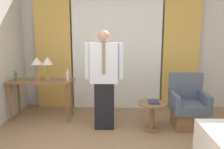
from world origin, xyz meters
TOP-DOWN VIEW (x-y plane):
  - wall_back at (0.00, 2.67)m, footprint 10.00×0.06m
  - curtain_sheer_center at (0.00, 2.54)m, footprint 1.96×0.06m
  - curtain_drape_left at (-1.41, 2.54)m, footprint 0.79×0.06m
  - curtain_drape_right at (1.41, 2.54)m, footprint 0.79×0.06m
  - desk at (-1.47, 1.81)m, footprint 1.23×0.49m
  - table_lamp_left at (-1.57, 1.92)m, footprint 0.23×0.23m
  - table_lamp_right at (-1.36, 1.92)m, footprint 0.23×0.23m
  - bottle_near_edge at (-1.94, 1.76)m, footprint 0.06×0.06m
  - bottle_by_lamp at (-0.93, 1.78)m, footprint 0.06×0.06m
  - person at (-0.20, 1.39)m, footprint 0.68×0.22m
  - armchair at (1.31, 1.52)m, footprint 0.61×0.59m
  - side_table at (0.64, 1.32)m, footprint 0.51×0.51m
  - book at (0.65, 1.31)m, footprint 0.18×0.22m

SIDE VIEW (x-z plane):
  - side_table at x=0.64m, z-range 0.09..0.60m
  - armchair at x=1.31m, z-range -0.13..0.83m
  - book at x=0.65m, z-range 0.50..0.53m
  - desk at x=-1.47m, z-range 0.26..1.04m
  - bottle_near_edge at x=-1.94m, z-range 0.77..0.96m
  - bottle_by_lamp at x=-0.93m, z-range 0.76..1.00m
  - person at x=-0.20m, z-range 0.07..1.80m
  - table_lamp_left at x=-1.57m, z-range 0.90..1.34m
  - table_lamp_right at x=-1.36m, z-range 0.90..1.34m
  - curtain_sheer_center at x=0.00m, z-range 0.00..2.58m
  - curtain_drape_left at x=-1.41m, z-range 0.00..2.58m
  - curtain_drape_right at x=1.41m, z-range 0.00..2.58m
  - wall_back at x=0.00m, z-range 0.00..2.70m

